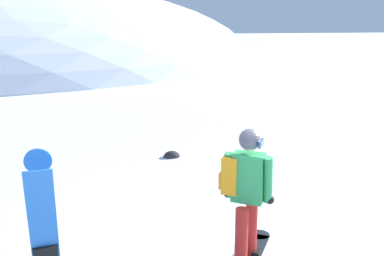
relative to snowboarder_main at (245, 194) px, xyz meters
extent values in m
cylinder|color=black|center=(0.53, 0.58, -0.91)|extent=(0.28, 0.28, 0.02)
cube|color=black|center=(0.18, 0.16, -0.86)|extent=(0.28, 0.27, 0.06)
cylinder|color=maroon|center=(0.18, 0.16, -0.48)|extent=(0.15, 0.15, 0.82)
cylinder|color=maroon|center=(-0.13, -0.20, -0.48)|extent=(0.15, 0.15, 0.82)
cube|color=#2D9351|center=(0.02, -0.02, 0.22)|extent=(0.42, 0.40, 0.58)
cylinder|color=#2D9351|center=(-0.15, 0.13, 0.22)|extent=(0.19, 0.20, 0.57)
cylinder|color=#2D9351|center=(0.20, -0.17, 0.22)|extent=(0.19, 0.20, 0.57)
sphere|color=black|center=(-0.14, 0.17, -0.03)|extent=(0.11, 0.11, 0.11)
sphere|color=black|center=(0.24, -0.15, -0.03)|extent=(0.11, 0.11, 0.11)
cube|color=orange|center=(-0.13, 0.11, 0.24)|extent=(0.32, 0.33, 0.44)
cube|color=orange|center=(-0.21, 0.17, 0.16)|extent=(0.17, 0.19, 0.20)
sphere|color=beige|center=(0.02, -0.02, 0.64)|extent=(0.21, 0.21, 0.21)
sphere|color=#4C4C56|center=(0.02, -0.02, 0.67)|extent=(0.25, 0.25, 0.25)
cube|color=navy|center=(0.12, -0.10, 0.64)|extent=(0.13, 0.15, 0.08)
cube|color=blue|center=(-2.24, 0.10, -0.17)|extent=(0.28, 0.33, 1.49)
cylinder|color=blue|center=(-2.24, 0.25, 0.57)|extent=(0.28, 0.08, 0.28)
cube|color=black|center=(-2.24, 0.13, 0.05)|extent=(0.25, 0.10, 0.15)
cube|color=black|center=(-2.24, 0.13, -0.39)|extent=(0.25, 0.10, 0.15)
ellipsoid|color=#282628|center=(0.35, 4.43, -0.92)|extent=(0.37, 0.32, 0.26)
camera|label=1|loc=(-2.03, -4.10, 1.92)|focal=38.91mm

